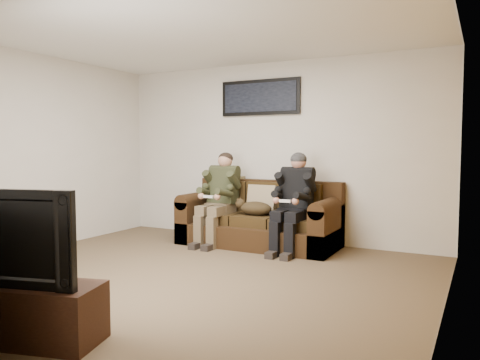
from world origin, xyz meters
The scene contains 15 objects.
floor centered at (0.00, 0.00, 0.00)m, with size 5.00×5.00×0.00m, color brown.
ceiling centered at (0.00, 0.00, 2.60)m, with size 5.00×5.00×0.00m, color silver.
wall_back centered at (0.00, 2.25, 1.30)m, with size 5.00×5.00×0.00m, color beige.
wall_left centered at (-2.50, 0.00, 1.30)m, with size 4.50×4.50×0.00m, color beige.
wall_right centered at (2.50, 0.00, 1.30)m, with size 4.50×4.50×0.00m, color beige.
accent_wall_right centered at (2.49, 0.00, 1.30)m, with size 4.50×4.50×0.00m, color #A66A10.
sofa centered at (0.00, 1.83, 0.34)m, with size 2.18×0.94×0.89m.
throw_pillow centered at (0.00, 1.87, 0.64)m, with size 0.42×0.12×0.40m, color #978363.
throw_blanket centered at (-0.66, 2.10, 0.89)m, with size 0.45×0.22×0.08m, color tan.
person_left centered at (-0.56, 1.65, 0.73)m, with size 0.51×0.87×1.29m.
person_right centered at (0.56, 1.65, 0.73)m, with size 0.51×0.86×1.30m.
cat centered at (-0.02, 1.66, 0.54)m, with size 0.66×0.26×0.24m.
framed_poster centered at (-0.20, 2.22, 2.10)m, with size 1.25×0.05×0.52m.
tv_stand centered at (-0.18, -1.95, 0.21)m, with size 1.31×0.42×0.41m, color black.
television centered at (-0.18, -1.95, 0.75)m, with size 1.17×0.15×0.67m, color black.
Camera 1 is at (2.77, -4.07, 1.37)m, focal length 35.00 mm.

